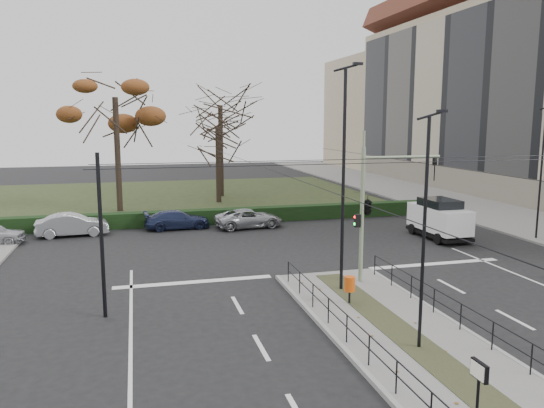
% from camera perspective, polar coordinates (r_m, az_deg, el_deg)
% --- Properties ---
extents(ground, '(140.00, 140.00, 0.00)m').
position_cam_1_polar(ground, '(20.58, 10.56, -11.36)').
color(ground, black).
rests_on(ground, ground).
extents(median_island, '(4.40, 15.00, 0.14)m').
position_cam_1_polar(median_island, '(18.49, 13.94, -13.66)').
color(median_island, slate).
rests_on(median_island, ground).
extents(sidewalk_east, '(8.00, 90.00, 0.14)m').
position_cam_1_polar(sidewalk_east, '(47.93, 18.99, 0.09)').
color(sidewalk_east, slate).
rests_on(sidewalk_east, ground).
extents(park, '(38.00, 26.00, 0.10)m').
position_cam_1_polar(park, '(49.97, -11.72, 0.72)').
color(park, '#273118').
rests_on(park, ground).
extents(hedge, '(38.00, 1.00, 1.00)m').
position_cam_1_polar(hedge, '(36.69, -10.66, -1.51)').
color(hedge, black).
rests_on(hedge, ground).
extents(apartment_block, '(13.09, 52.10, 21.64)m').
position_cam_1_polar(apartment_block, '(55.15, 27.25, 11.46)').
color(apartment_block, tan).
rests_on(apartment_block, ground).
extents(median_railing, '(4.14, 13.24, 0.92)m').
position_cam_1_polar(median_railing, '(18.08, 14.20, -11.12)').
color(median_railing, black).
rests_on(median_railing, median_island).
extents(catenary, '(20.00, 34.00, 6.00)m').
position_cam_1_polar(catenary, '(21.11, 8.98, -1.17)').
color(catenary, black).
rests_on(catenary, ground).
extents(traffic_light, '(3.98, 2.29, 5.85)m').
position_cam_1_polar(traffic_light, '(23.13, 10.45, 0.00)').
color(traffic_light, gray).
rests_on(traffic_light, median_island).
extents(litter_bin, '(0.41, 0.41, 1.06)m').
position_cam_1_polar(litter_bin, '(20.72, 8.36, -8.54)').
color(litter_bin, black).
rests_on(litter_bin, median_island).
extents(info_panel, '(0.11, 0.51, 1.97)m').
position_cam_1_polar(info_panel, '(12.54, 21.33, -17.28)').
color(info_panel, black).
rests_on(info_panel, median_island).
extents(streetlamp_median_near, '(0.61, 0.12, 7.28)m').
position_cam_1_polar(streetlamp_median_near, '(16.54, 16.10, -2.76)').
color(streetlamp_median_near, black).
rests_on(streetlamp_median_near, median_island).
extents(streetlamp_median_far, '(0.77, 0.16, 9.22)m').
position_cam_1_polar(streetlamp_median_far, '(21.60, 7.73, 2.86)').
color(streetlamp_median_far, black).
rests_on(streetlamp_median_far, median_island).
extents(streetlamp_sidewalk, '(0.66, 0.13, 7.87)m').
position_cam_1_polar(streetlamp_sidewalk, '(34.93, 27.00, 3.16)').
color(streetlamp_sidewalk, black).
rests_on(streetlamp_sidewalk, sidewalk_east).
extents(parked_car_second, '(4.40, 1.84, 1.41)m').
position_cam_1_polar(parked_car_second, '(35.02, -20.68, -2.10)').
color(parked_car_second, '#98999F').
rests_on(parked_car_second, ground).
extents(parked_car_third, '(4.35, 1.99, 1.23)m').
position_cam_1_polar(parked_car_third, '(35.49, -10.17, -1.66)').
color(parked_car_third, '#1E2647').
rests_on(parked_car_third, ground).
extents(parked_car_fourth, '(4.70, 2.56, 1.25)m').
position_cam_1_polar(parked_car_fourth, '(35.37, -2.51, -1.55)').
color(parked_car_fourth, '#98999F').
rests_on(parked_car_fourth, ground).
extents(white_van, '(2.11, 4.53, 2.41)m').
position_cam_1_polar(white_van, '(33.61, 17.53, -1.43)').
color(white_van, white).
rests_on(white_van, ground).
extents(rust_tree, '(7.91, 7.91, 11.46)m').
position_cam_1_polar(rust_tree, '(42.48, -16.53, 10.94)').
color(rust_tree, black).
rests_on(rust_tree, park).
extents(bare_tree_center, '(7.52, 7.52, 11.08)m').
position_cam_1_polar(bare_tree_center, '(49.23, -5.58, 9.82)').
color(bare_tree_center, black).
rests_on(bare_tree_center, park).
extents(bare_tree_near, '(5.31, 5.31, 8.59)m').
position_cam_1_polar(bare_tree_near, '(45.54, -5.85, 7.68)').
color(bare_tree_near, black).
rests_on(bare_tree_near, park).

